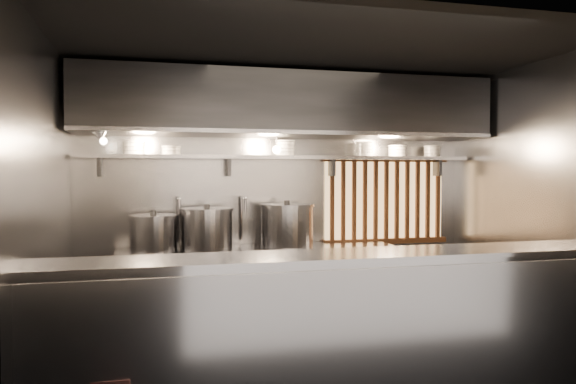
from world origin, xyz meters
name	(u,v)px	position (x,y,z in m)	size (l,w,h in m)	color
floor	(318,363)	(0.00, 0.00, 0.00)	(4.50, 4.50, 0.00)	black
ceiling	(318,49)	(0.00, 0.00, 2.80)	(4.50, 4.50, 0.00)	black
wall_back	(279,200)	(0.00, 1.50, 1.40)	(4.50, 4.50, 0.00)	gray
wall_left	(46,212)	(-2.25, 0.00, 1.40)	(3.00, 3.00, 0.00)	gray
wall_right	(535,204)	(2.25, 0.00, 1.40)	(3.00, 3.00, 0.00)	gray
serving_counter	(357,330)	(0.00, -0.96, 0.57)	(4.50, 0.56, 1.13)	#A0A0A5
cooking_bench	(260,290)	(-0.30, 1.13, 0.45)	(3.00, 0.70, 0.90)	#A0A0A5
bowl_shelf	(283,157)	(0.00, 1.32, 1.88)	(4.40, 0.34, 0.04)	#A0A0A5
exhaust_hood	(288,106)	(0.00, 1.10, 2.42)	(4.40, 0.81, 0.65)	#2D2D30
wood_screen	(385,200)	(1.30, 1.45, 1.38)	(1.56, 0.09, 1.04)	#ECB36A
faucet_left	(178,210)	(-1.15, 1.37, 1.31)	(0.04, 0.30, 0.50)	silver
faucet_right	(242,209)	(-0.45, 1.37, 1.31)	(0.04, 0.30, 0.50)	silver
heat_lamp	(101,135)	(-1.90, 0.85, 2.07)	(0.25, 0.35, 0.20)	#A0A0A5
pendant_bulb	(277,150)	(-0.10, 1.20, 1.96)	(0.09, 0.09, 0.19)	#2D2D30
stock_pot_left	(207,229)	(-0.87, 1.08, 1.12)	(0.66, 0.66, 0.48)	#A0A0A5
stock_pot_mid	(153,233)	(-1.41, 1.12, 1.09)	(0.51, 0.51, 0.42)	#A0A0A5
stock_pot_right	(287,225)	(0.01, 1.16, 1.14)	(0.79, 0.79, 0.51)	#A0A0A5
bowl_stack_0	(134,148)	(-1.60, 1.32, 1.97)	(0.23, 0.23, 0.13)	white
bowl_stack_1	(171,150)	(-1.22, 1.32, 1.95)	(0.21, 0.21, 0.09)	white
bowl_stack_2	(285,148)	(0.03, 1.32, 1.98)	(0.22, 0.22, 0.17)	white
bowl_stack_3	(365,149)	(0.98, 1.32, 1.98)	(0.21, 0.21, 0.17)	white
bowl_stack_4	(397,151)	(1.38, 1.32, 1.97)	(0.21, 0.21, 0.13)	white
bowl_stack_5	(432,151)	(1.84, 1.32, 1.97)	(0.21, 0.21, 0.13)	white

